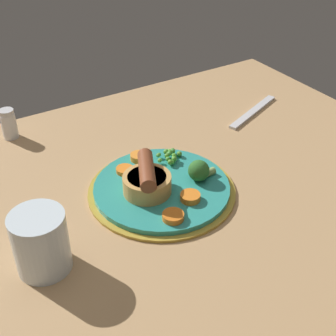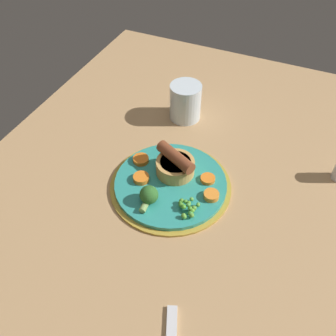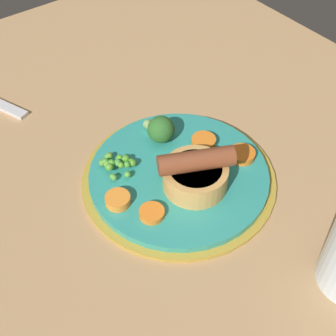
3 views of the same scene
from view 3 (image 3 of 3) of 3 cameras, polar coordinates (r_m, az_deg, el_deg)
dining_table at (r=60.98cm, az=4.32°, el=-3.18°), size 110.00×80.00×3.00cm
dinner_plate at (r=60.05cm, az=1.32°, el=-1.04°), size 24.95×24.95×1.40cm
sausage_pudding at (r=56.18cm, az=3.66°, el=-0.87°), size 7.97×9.30×5.63cm
pea_pile at (r=59.63cm, az=-6.33°, el=0.62°), size 5.16×4.10×1.73cm
broccoli_floret_near at (r=62.57cm, az=-0.95°, el=4.76°), size 5.17×3.67×3.67cm
carrot_slice_0 at (r=62.70cm, az=4.35°, el=3.21°), size 4.17×4.17×1.10cm
carrot_slice_1 at (r=54.72cm, az=-1.99°, el=-5.52°), size 3.26×3.26×0.82cm
carrot_slice_4 at (r=61.84cm, az=8.79°, el=1.84°), size 3.40×3.40×0.99cm
carrot_slice_5 at (r=56.04cm, az=-6.14°, el=-3.88°), size 4.31×4.31×1.13cm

